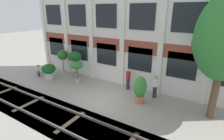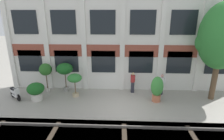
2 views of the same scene
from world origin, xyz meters
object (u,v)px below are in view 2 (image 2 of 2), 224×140
object	(u,v)px
potted_plant_ribbed_drum	(36,90)
resident_by_doorway	(133,82)
potted_plant_terracotta_small	(75,79)
potted_plant_tall_urn	(65,70)
potted_plant_low_pan	(46,70)
broadleaf_tree	(222,38)
resident_watching_tracks	(162,84)
potted_plant_fluted_column	(157,88)
scooter_near_curb	(15,93)

from	to	relation	value
potted_plant_ribbed_drum	resident_by_doorway	world-z (taller)	resident_by_doorway
potted_plant_terracotta_small	potted_plant_tall_urn	size ratio (longest dim) A/B	0.76
potted_plant_low_pan	potted_plant_tall_urn	size ratio (longest dim) A/B	1.00
broadleaf_tree	potted_plant_low_pan	world-z (taller)	broadleaf_tree
resident_watching_tracks	potted_plant_fluted_column	bearing A→B (deg)	-5.83
potted_plant_tall_urn	potted_plant_terracotta_small	bearing A→B (deg)	-43.02
broadleaf_tree	potted_plant_tall_urn	size ratio (longest dim) A/B	2.92
potted_plant_ribbed_drum	resident_watching_tracks	distance (m)	8.91
scooter_near_curb	resident_watching_tracks	xyz separation A→B (m)	(10.41, 1.28, 0.39)
potted_plant_ribbed_drum	scooter_near_curb	bearing A→B (deg)	175.44
potted_plant_ribbed_drum	broadleaf_tree	bearing A→B (deg)	3.71
potted_plant_low_pan	resident_watching_tracks	bearing A→B (deg)	-0.76
resident_by_doorway	resident_watching_tracks	bearing A→B (deg)	146.79
broadleaf_tree	potted_plant_fluted_column	world-z (taller)	broadleaf_tree
potted_plant_fluted_column	scooter_near_curb	xyz separation A→B (m)	(-9.83, -0.11, -0.56)
potted_plant_tall_urn	resident_by_doorway	size ratio (longest dim) A/B	1.41
potted_plant_tall_urn	resident_watching_tracks	xyz separation A→B (m)	(7.22, -0.22, -0.92)
potted_plant_fluted_column	resident_by_doorway	distance (m)	2.07
potted_plant_tall_urn	potted_plant_fluted_column	bearing A→B (deg)	-11.84
potted_plant_ribbed_drum	potted_plant_fluted_column	size ratio (longest dim) A/B	0.72
potted_plant_low_pan	potted_plant_ribbed_drum	bearing A→B (deg)	-95.60
potted_plant_low_pan	potted_plant_tall_urn	xyz separation A→B (m)	(1.43, 0.11, 0.03)
scooter_near_curb	resident_by_doorway	bearing A→B (deg)	46.42
broadleaf_tree	potted_plant_tall_urn	distance (m)	10.91
potted_plant_low_pan	resident_by_doorway	xyz separation A→B (m)	(6.54, 0.10, -0.87)
potted_plant_terracotta_small	scooter_near_curb	size ratio (longest dim) A/B	1.46
potted_plant_low_pan	resident_watching_tracks	size ratio (longest dim) A/B	1.43
potted_plant_terracotta_small	resident_watching_tracks	size ratio (longest dim) A/B	1.10
potted_plant_low_pan	resident_watching_tracks	xyz separation A→B (m)	(8.65, -0.11, -0.89)
potted_plant_terracotta_small	potted_plant_fluted_column	bearing A→B (deg)	-5.09
potted_plant_ribbed_drum	resident_by_doorway	xyz separation A→B (m)	(6.69, 1.63, 0.11)
potted_plant_terracotta_small	potted_plant_tall_urn	bearing A→B (deg)	136.98
potted_plant_tall_urn	scooter_near_curb	distance (m)	3.76
potted_plant_terracotta_small	potted_plant_fluted_column	world-z (taller)	potted_plant_fluted_column
potted_plant_terracotta_small	potted_plant_ribbed_drum	bearing A→B (deg)	-163.54
potted_plant_fluted_column	potted_plant_tall_urn	world-z (taller)	potted_plant_tall_urn
potted_plant_fluted_column	scooter_near_curb	size ratio (longest dim) A/B	1.52
broadleaf_tree	scooter_near_curb	distance (m)	14.31
potted_plant_fluted_column	potted_plant_ribbed_drum	bearing A→B (deg)	-178.33
potted_plant_ribbed_drum	resident_by_doorway	bearing A→B (deg)	13.69
potted_plant_terracotta_small	resident_by_doorway	size ratio (longest dim) A/B	1.07
potted_plant_ribbed_drum	potted_plant_low_pan	distance (m)	1.82
potted_plant_terracotta_small	potted_plant_fluted_column	xyz separation A→B (m)	(5.69, -0.51, -0.30)
potted_plant_tall_urn	resident_watching_tracks	distance (m)	7.28
scooter_near_curb	resident_by_doorway	size ratio (longest dim) A/B	0.74
potted_plant_terracotta_small	resident_by_doorway	xyz separation A→B (m)	(4.17, 0.88, -0.45)
broadleaf_tree	potted_plant_terracotta_small	size ratio (longest dim) A/B	3.82
potted_plant_fluted_column	potted_plant_low_pan	bearing A→B (deg)	170.95
broadleaf_tree	potted_plant_ribbed_drum	bearing A→B (deg)	-176.29
broadleaf_tree	potted_plant_terracotta_small	xyz separation A→B (m)	(-9.63, -0.04, -2.95)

